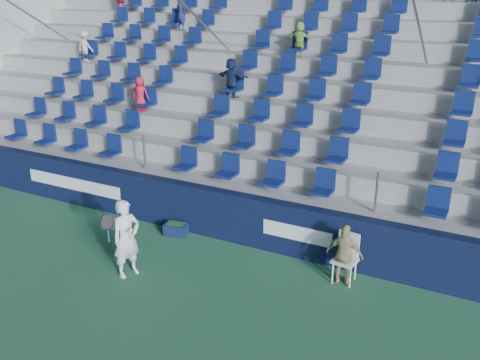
% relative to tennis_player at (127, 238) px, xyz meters
% --- Properties ---
extents(ground, '(70.00, 70.00, 0.00)m').
position_rel_tennis_player_xyz_m(ground, '(1.35, -0.74, -0.84)').
color(ground, '#2C6843').
rests_on(ground, ground).
extents(sponsor_wall, '(24.00, 0.32, 1.20)m').
position_rel_tennis_player_xyz_m(sponsor_wall, '(1.35, 2.41, -0.24)').
color(sponsor_wall, '#0E1533').
rests_on(sponsor_wall, ground).
extents(grandstand, '(24.00, 8.17, 6.63)m').
position_rel_tennis_player_xyz_m(grandstand, '(1.35, 7.50, 1.30)').
color(grandstand, '#9A9A95').
rests_on(grandstand, ground).
extents(tennis_player, '(0.70, 0.71, 1.67)m').
position_rel_tennis_player_xyz_m(tennis_player, '(0.00, 0.00, 0.00)').
color(tennis_player, silver).
rests_on(tennis_player, ground).
extents(line_judge_chair, '(0.51, 0.52, 1.03)m').
position_rel_tennis_player_xyz_m(line_judge_chair, '(4.08, 1.91, -0.25)').
color(line_judge_chair, white).
rests_on(line_judge_chair, ground).
extents(line_judge, '(0.76, 0.34, 1.28)m').
position_rel_tennis_player_xyz_m(line_judge, '(4.08, 1.76, -0.20)').
color(line_judge, tan).
rests_on(line_judge, ground).
extents(ball_bin, '(0.60, 0.45, 0.30)m').
position_rel_tennis_player_xyz_m(ball_bin, '(-0.17, 2.01, -0.67)').
color(ball_bin, '#101B3E').
rests_on(ball_bin, ground).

